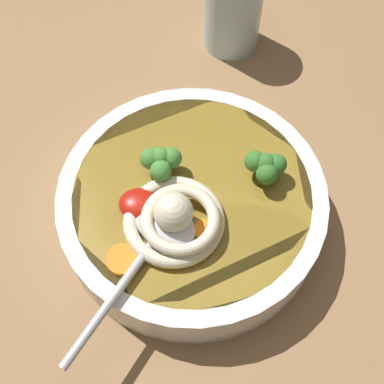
{
  "coord_description": "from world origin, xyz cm",
  "views": [
    {
      "loc": [
        -4.62,
        -27.14,
        50.62
      ],
      "look_at": [
        -3.23,
        -2.76,
        8.17
      ],
      "focal_mm": 46.98,
      "sensor_mm": 36.0,
      "label": 1
    }
  ],
  "objects_px": {
    "noodle_pile": "(175,218)",
    "soup_spoon": "(157,237)",
    "drinking_glass": "(233,6)",
    "soup_bowl": "(192,205)"
  },
  "relations": [
    {
      "from": "noodle_pile",
      "to": "soup_spoon",
      "type": "height_order",
      "value": "noodle_pile"
    },
    {
      "from": "soup_bowl",
      "to": "drinking_glass",
      "type": "xyz_separation_m",
      "value": [
        0.07,
        0.26,
        0.03
      ]
    },
    {
      "from": "soup_bowl",
      "to": "noodle_pile",
      "type": "bearing_deg",
      "value": -116.43
    },
    {
      "from": "soup_spoon",
      "to": "drinking_glass",
      "type": "relative_size",
      "value": 1.4
    },
    {
      "from": "noodle_pile",
      "to": "soup_bowl",
      "type": "bearing_deg",
      "value": 63.57
    },
    {
      "from": "soup_bowl",
      "to": "soup_spoon",
      "type": "relative_size",
      "value": 1.66
    },
    {
      "from": "soup_bowl",
      "to": "soup_spoon",
      "type": "distance_m",
      "value": 0.07
    },
    {
      "from": "noodle_pile",
      "to": "soup_spoon",
      "type": "distance_m",
      "value": 0.02
    },
    {
      "from": "soup_bowl",
      "to": "soup_spoon",
      "type": "bearing_deg",
      "value": -125.09
    },
    {
      "from": "drinking_glass",
      "to": "soup_spoon",
      "type": "bearing_deg",
      "value": -107.93
    }
  ]
}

